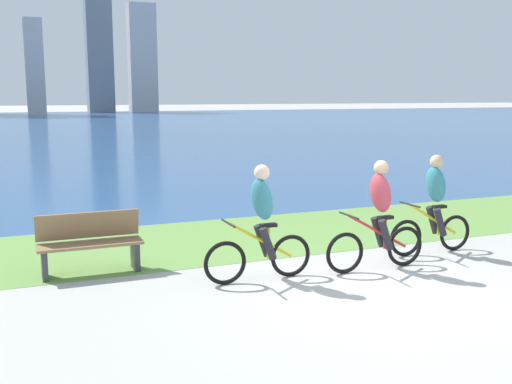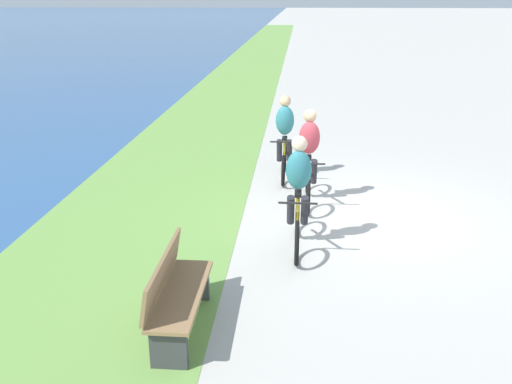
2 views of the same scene
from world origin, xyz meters
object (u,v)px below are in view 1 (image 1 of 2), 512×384
at_px(cyclist_distant_rear, 434,204).
at_px(bench_near_path, 90,243).
at_px(cyclist_lead, 261,223).
at_px(cyclist_trailing, 379,215).

distance_m(cyclist_distant_rear, bench_near_path, 5.52).
distance_m(cyclist_lead, cyclist_trailing, 1.85).
bearing_deg(cyclist_lead, cyclist_trailing, -5.31).
distance_m(cyclist_trailing, cyclist_distant_rear, 1.46).
xyz_separation_m(cyclist_trailing, bench_near_path, (-4.04, 1.46, -0.38)).
bearing_deg(cyclist_trailing, bench_near_path, 160.17).
distance_m(cyclist_trailing, bench_near_path, 4.31).
distance_m(cyclist_lead, bench_near_path, 2.58).
bearing_deg(cyclist_trailing, cyclist_distant_rear, 18.35).
relative_size(cyclist_lead, cyclist_trailing, 0.99).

